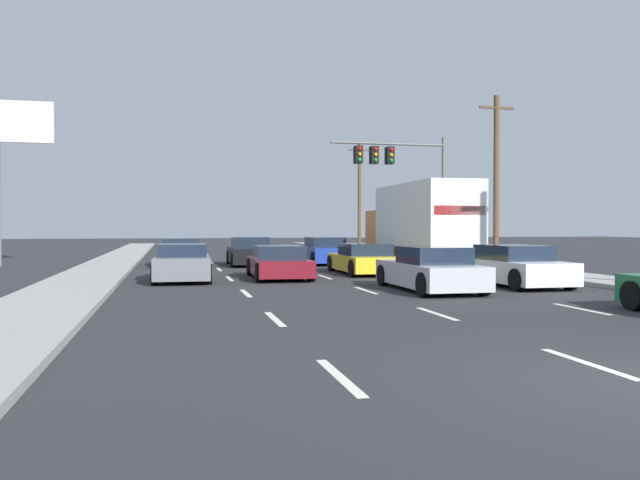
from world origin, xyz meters
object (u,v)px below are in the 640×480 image
car_black (250,253)px  car_silver (430,271)px  box_truck (418,220)px  car_gray (182,264)px  car_blue (324,251)px  car_white (513,267)px  car_maroon (279,263)px  utility_pole_far (359,194)px  car_yellow (364,260)px  car_tan (180,253)px  traffic_signal_mast (393,165)px  utility_pole_mid (496,177)px

car_black → car_silver: car_black is taller
car_silver → box_truck: (3.51, 9.72, 1.53)m
car_gray → car_black: car_black is taller
car_blue → car_white: size_ratio=0.91×
car_maroon → utility_pole_far: size_ratio=0.48×
car_maroon → car_yellow: (3.54, 1.50, 0.01)m
car_black → box_truck: size_ratio=0.48×
car_black → car_yellow: car_black is taller
car_tan → utility_pole_far: (15.02, 21.95, 3.95)m
car_maroon → traffic_signal_mast: 15.23m
car_white → car_silver: bearing=-163.5°
car_blue → box_truck: bearing=-45.0°
car_gray → box_truck: box_truck is taller
car_maroon → car_black: bearing=90.5°
car_tan → car_black: size_ratio=1.08×
car_blue → car_white: bearing=-76.0°
car_silver → box_truck: bearing=70.2°
car_yellow → utility_pole_far: size_ratio=0.51×
car_white → utility_pole_far: size_ratio=0.51×
car_gray → utility_pole_far: (15.06, 30.14, 3.97)m
car_gray → car_yellow: size_ratio=0.92×
car_tan → car_yellow: size_ratio=1.03×
car_blue → utility_pole_far: (8.21, 21.80, 3.93)m
car_silver → car_black: bearing=105.3°
car_blue → car_silver: (-0.05, -13.18, -0.04)m
car_black → car_maroon: car_black is taller
car_maroon → utility_pole_far: bearing=68.5°
car_maroon → car_white: (6.61, -4.24, 0.05)m
car_silver → car_tan: bearing=117.4°
car_yellow → car_black: bearing=119.7°
car_gray → utility_pole_far: bearing=63.5°
car_black → car_blue: size_ratio=1.04×
box_truck → car_white: 8.94m
traffic_signal_mast → utility_pole_mid: utility_pole_mid is taller
car_silver → utility_pole_mid: size_ratio=0.54×
box_truck → utility_pole_far: (4.76, 25.26, 2.44)m
utility_pole_far → car_silver: bearing=-103.3°
car_tan → car_white: bearing=-50.8°
car_gray → utility_pole_far: size_ratio=0.46×
car_tan → car_gray: (-0.04, -8.19, -0.02)m
car_gray → car_silver: 8.34m
car_blue → utility_pole_mid: utility_pole_mid is taller
car_blue → utility_pole_far: 23.63m
car_white → utility_pole_far: utility_pole_far is taller
traffic_signal_mast → car_white: bearing=-96.3°
car_maroon → utility_pole_mid: 14.19m
car_blue → traffic_signal_mast: (4.83, 3.80, 4.64)m
car_gray → car_white: 10.65m
car_gray → utility_pole_far: 33.92m
box_truck → car_silver: bearing=-109.8°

